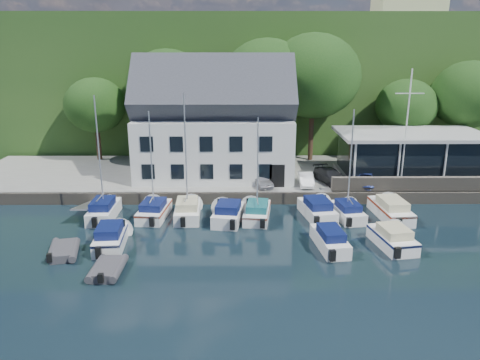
{
  "coord_description": "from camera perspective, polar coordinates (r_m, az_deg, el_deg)",
  "views": [
    {
      "loc": [
        -4.92,
        -25.91,
        13.16
      ],
      "look_at": [
        -4.7,
        9.0,
        2.69
      ],
      "focal_mm": 35.0,
      "sensor_mm": 36.0,
      "label": 1
    }
  ],
  "objects": [
    {
      "name": "boat_r2_0",
      "position": [
        32.3,
        -15.48,
        -6.48
      ],
      "size": [
        2.4,
        6.17,
        1.57
      ],
      "primitive_type": null,
      "rotation": [
        0.0,
        0.0,
        0.08
      ],
      "color": "white",
      "rests_on": "ground"
    },
    {
      "name": "boat_r1_2",
      "position": [
        35.11,
        -6.61,
        2.42
      ],
      "size": [
        2.31,
        6.26,
        9.14
      ],
      "primitive_type": null,
      "rotation": [
        0.0,
        0.0,
        0.04
      ],
      "color": "white",
      "rests_on": "ground"
    },
    {
      "name": "boat_r1_5",
      "position": [
        36.61,
        9.39,
        -3.33
      ],
      "size": [
        3.14,
        6.5,
        1.53
      ],
      "primitive_type": null,
      "rotation": [
        0.0,
        0.0,
        0.17
      ],
      "color": "white",
      "rests_on": "ground"
    },
    {
      "name": "tree_4",
      "position": [
        51.38,
        19.46,
        6.86
      ],
      "size": [
        6.18,
        6.18,
        8.45
      ],
      "primitive_type": null,
      "color": "#11340F",
      "rests_on": "quay"
    },
    {
      "name": "boat_r2_4",
      "position": [
        32.69,
        18.11,
        -6.52
      ],
      "size": [
        2.99,
        5.94,
        1.48
      ],
      "primitive_type": null,
      "rotation": [
        0.0,
        0.0,
        0.17
      ],
      "color": "white",
      "rests_on": "ground"
    },
    {
      "name": "car_silver",
      "position": [
        40.57,
        2.56,
        0.08
      ],
      "size": [
        2.36,
        3.62,
        1.15
      ],
      "primitive_type": "imported",
      "rotation": [
        0.0,
        0.0,
        0.33
      ],
      "color": "#B1B2B7",
      "rests_on": "quay"
    },
    {
      "name": "quay",
      "position": [
        45.49,
        5.86,
        0.44
      ],
      "size": [
        60.0,
        13.0,
        1.0
      ],
      "primitive_type": "cube",
      "color": "gray",
      "rests_on": "ground"
    },
    {
      "name": "club_pavilion",
      "position": [
        45.96,
        19.94,
        2.97
      ],
      "size": [
        13.2,
        7.2,
        4.1
      ],
      "primitive_type": null,
      "color": "black",
      "rests_on": "quay"
    },
    {
      "name": "car_white",
      "position": [
        41.13,
        8.02,
        0.13
      ],
      "size": [
        1.26,
        3.4,
        1.11
      ],
      "primitive_type": "imported",
      "rotation": [
        0.0,
        0.0,
        -0.03
      ],
      "color": "silver",
      "rests_on": "quay"
    },
    {
      "name": "boat_r2_3",
      "position": [
        31.48,
        10.91,
        -6.88
      ],
      "size": [
        2.44,
        6.28,
        1.46
      ],
      "primitive_type": null,
      "rotation": [
        0.0,
        0.0,
        0.12
      ],
      "color": "white",
      "rests_on": "ground"
    },
    {
      "name": "tree_5",
      "position": [
        53.31,
        25.9,
        7.46
      ],
      "size": [
        7.5,
        7.5,
        10.26
      ],
      "primitive_type": null,
      "color": "#11340F",
      "rests_on": "quay"
    },
    {
      "name": "harbor_building",
      "position": [
        43.17,
        -3.14,
        6.25
      ],
      "size": [
        14.4,
        8.2,
        8.7
      ],
      "primitive_type": null,
      "color": "silver",
      "rests_on": "quay"
    },
    {
      "name": "tree_2",
      "position": [
        48.63,
        3.27,
        9.64
      ],
      "size": [
        9.09,
        9.09,
        12.43
      ],
      "primitive_type": null,
      "color": "#11340F",
      "rests_on": "quay"
    },
    {
      "name": "boat_r1_4",
      "position": [
        34.8,
        2.16,
        1.72
      ],
      "size": [
        2.75,
        6.34,
        8.35
      ],
      "primitive_type": null,
      "rotation": [
        0.0,
        0.0,
        -0.13
      ],
      "color": "white",
      "rests_on": "ground"
    },
    {
      "name": "ground",
      "position": [
        29.48,
        9.43,
        -10.07
      ],
      "size": [
        180.0,
        180.0,
        0.0
      ],
      "primitive_type": "plane",
      "color": "black",
      "rests_on": "ground"
    },
    {
      "name": "tree_0",
      "position": [
        51.14,
        -17.1,
        7.1
      ],
      "size": [
        6.27,
        6.27,
        8.56
      ],
      "primitive_type": null,
      "color": "#11340F",
      "rests_on": "quay"
    },
    {
      "name": "dinghy_1",
      "position": [
        28.96,
        -15.85,
        -10.22
      ],
      "size": [
        1.92,
        3.16,
        0.73
      ],
      "primitive_type": null,
      "rotation": [
        0.0,
        0.0,
        -0.01
      ],
      "color": "#39383D",
      "rests_on": "ground"
    },
    {
      "name": "boat_r1_6",
      "position": [
        35.82,
        13.29,
        1.72
      ],
      "size": [
        2.71,
        5.88,
        8.37
      ],
      "primitive_type": null,
      "rotation": [
        0.0,
        0.0,
        0.16
      ],
      "color": "white",
      "rests_on": "ground"
    },
    {
      "name": "seawall",
      "position": [
        42.57,
        23.07,
        -0.44
      ],
      "size": [
        18.0,
        0.5,
        1.2
      ],
      "primitive_type": "cube",
      "color": "#635C4F",
      "rests_on": "quay"
    },
    {
      "name": "quay_face",
      "position": [
        39.33,
        6.85,
        -2.21
      ],
      "size": [
        60.0,
        0.3,
        1.0
      ],
      "primitive_type": "cube",
      "color": "#635C4F",
      "rests_on": "ground"
    },
    {
      "name": "car_dgrey",
      "position": [
        42.19,
        10.96,
        0.5
      ],
      "size": [
        2.94,
        4.56,
        1.23
      ],
      "primitive_type": "imported",
      "rotation": [
        0.0,
        0.0,
        0.31
      ],
      "color": "#28292D",
      "rests_on": "quay"
    },
    {
      "name": "boat_r1_1",
      "position": [
        35.57,
        -10.74,
        2.02
      ],
      "size": [
        2.65,
        6.12,
        8.66
      ],
      "primitive_type": null,
      "rotation": [
        0.0,
        0.0,
        -0.1
      ],
      "color": "white",
      "rests_on": "ground"
    },
    {
      "name": "dinghy_0",
      "position": [
        32.16,
        -20.7,
        -7.9
      ],
      "size": [
        2.57,
        3.52,
        0.74
      ],
      "primitive_type": null,
      "rotation": [
        0.0,
        0.0,
        0.23
      ],
      "color": "#39383D",
      "rests_on": "ground"
    },
    {
      "name": "tree_1",
      "position": [
        49.02,
        -8.74,
        8.92
      ],
      "size": [
        8.33,
        8.33,
        11.39
      ],
      "primitive_type": null,
      "color": "#11340F",
      "rests_on": "quay"
    },
    {
      "name": "tree_3",
      "position": [
        49.05,
        8.84,
        9.84
      ],
      "size": [
        9.47,
        9.47,
        12.95
      ],
      "primitive_type": null,
      "color": "#11340F",
      "rests_on": "quay"
    },
    {
      "name": "field_patch",
      "position": [
        96.82,
        7.69,
        18.32
      ],
      "size": [
        50.0,
        30.0,
        0.3
      ],
      "primitive_type": "cube",
      "color": "#596231",
      "rests_on": "hillside"
    },
    {
      "name": "boat_r1_7",
      "position": [
        37.89,
        17.9,
        -3.21
      ],
      "size": [
        2.75,
        7.26,
        1.57
      ],
      "primitive_type": null,
      "rotation": [
        0.0,
        0.0,
        0.09
      ],
      "color": "white",
      "rests_on": "ground"
    },
    {
      "name": "hillside",
      "position": [
        88.2,
        2.91,
        13.32
      ],
      "size": [
        160.0,
        75.0,
        16.0
      ],
      "primitive_type": "cube",
      "color": "#244A1B",
      "rests_on": "ground"
    },
    {
      "name": "boat_r1_3",
      "position": [
        35.28,
        -1.44,
        -3.87
      ],
      "size": [
        2.99,
        5.92,
        1.54
      ],
      "primitive_type": null,
      "rotation": [
        0.0,
        0.0,
        -0.16
      ],
      "color": "white",
      "rests_on": "ground"
    },
    {
      "name": "flagpole",
      "position": [
        41.82,
        19.6,
        5.84
      ],
      "size": [
        2.39,
        0.2,
        9.96
      ],
      "primitive_type": null,
      "color": "silver",
      "rests_on": "quay"
    },
    {
      "name": "boat_r1_0",
      "position": [
        36.3,
        -16.76,
        2.58
      ],
      "size": [
        1.96,
        6.34,
        9.5
      ],
      "primitive_type": null,
      "rotation": [
        0.0,
        0.0,
        0.01
      ],
      "color": "white",
      "rests_on": "ground"
    },
    {
      "name": "gangway",
      "position": [
        39.06,
        -17.63,
        -3.82
      ],
      "size": [
        1.2,
        6.0,
        1.4
      ],
      "primitive_type": null,
      "color": "silver",
      "rests_on": "ground"
    },
    {
      "name": "car_blue",
      "position": [
        42.06,
        15.08,
        0.13
      ],
      "size": [
        2.4,
        3.68,
        1.17
      ],
      "primitive_type": "imported",
      "rotation": [
        0.0,
        0.0,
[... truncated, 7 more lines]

